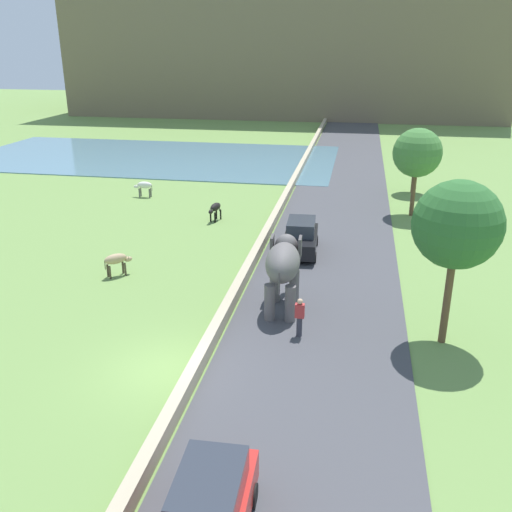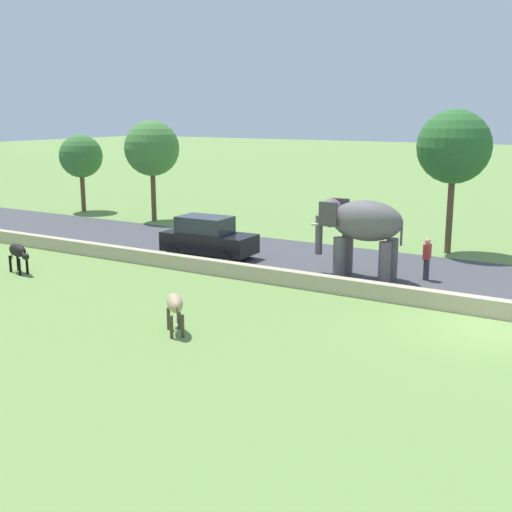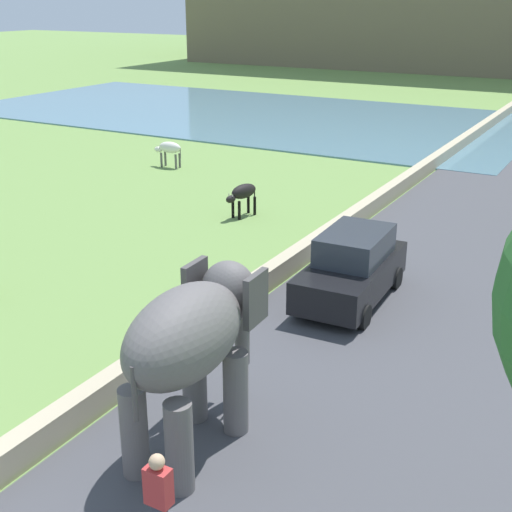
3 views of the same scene
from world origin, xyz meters
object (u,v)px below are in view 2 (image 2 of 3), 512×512
at_px(cow_tan, 175,305).
at_px(cow_black, 18,252).
at_px(elephant, 361,226).
at_px(person_beside_elephant, 427,258).
at_px(car_black, 208,238).

distance_m(cow_tan, cow_black, 9.83).
relative_size(elephant, cow_black, 2.45).
relative_size(elephant, cow_tan, 2.85).
bearing_deg(person_beside_elephant, car_black, 95.95).
xyz_separation_m(person_beside_elephant, cow_black, (-6.90, 13.90, -0.04)).
bearing_deg(cow_black, elephant, -62.97).
xyz_separation_m(elephant, car_black, (0.01, 6.90, -1.14)).
distance_m(elephant, cow_black, 13.14).
height_order(elephant, cow_tan, elephant).
height_order(person_beside_elephant, car_black, car_black).
xyz_separation_m(car_black, cow_black, (-5.95, 4.75, -0.06)).
distance_m(elephant, cow_tan, 8.73).
distance_m(person_beside_elephant, cow_tan, 10.32).
height_order(person_beside_elephant, cow_black, person_beside_elephant).
bearing_deg(car_black, cow_black, 141.39).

